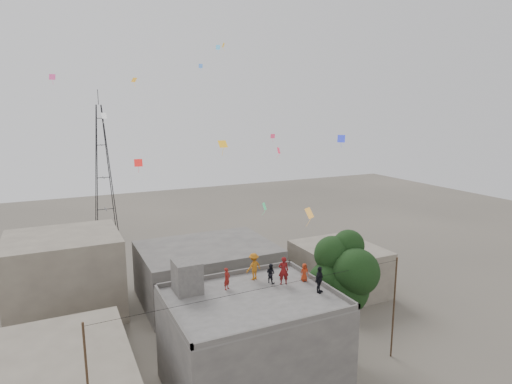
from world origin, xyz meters
TOP-DOWN VIEW (x-y plane):
  - main_building at (0.00, 0.00)m, footprint 10.00×8.00m
  - parapet at (0.00, 0.00)m, footprint 10.00×8.00m
  - stair_head_box at (-3.20, 2.60)m, footprint 1.60×1.80m
  - neighbor_north at (2.00, 14.00)m, footprint 12.00×9.00m
  - neighbor_northwest at (-10.00, 16.00)m, footprint 9.00×8.00m
  - neighbor_east at (14.00, 10.00)m, footprint 7.00×8.00m
  - tree at (7.37, 0.60)m, footprint 4.90×4.60m
  - utility_line at (0.50, -1.25)m, footprint 20.12×0.62m
  - transmission_tower at (-4.00, 40.00)m, footprint 2.97×2.97m
  - person_red_adult at (2.78, 1.04)m, footprint 0.78×0.62m
  - person_orange_child at (4.30, 0.90)m, footprint 0.64×0.46m
  - person_dark_child at (2.15, 1.62)m, footprint 0.72×0.79m
  - person_dark_adult at (4.15, -1.05)m, footprint 1.05×0.87m
  - person_orange_adult at (1.39, 2.60)m, footprint 1.32×0.98m
  - person_red_child at (-0.83, 1.87)m, footprint 0.62×0.57m
  - kites at (1.65, 6.58)m, footprint 19.56×20.16m

SIDE VIEW (x-z plane):
  - neighbor_east at x=14.00m, z-range 0.00..4.40m
  - neighbor_north at x=2.00m, z-range 0.00..5.00m
  - main_building at x=0.00m, z-range 0.00..6.10m
  - neighbor_northwest at x=-10.00m, z-range 0.00..7.00m
  - utility_line at x=0.50m, z-range 0.13..7.53m
  - tree at x=7.37m, z-range 1.55..10.65m
  - parapet at x=0.00m, z-range 6.10..6.40m
  - person_orange_child at x=4.30m, z-range 6.10..7.31m
  - person_dark_child at x=2.15m, z-range 6.10..7.41m
  - person_red_child at x=-0.83m, z-range 6.10..7.52m
  - person_dark_adult at x=4.15m, z-range 6.10..7.78m
  - person_orange_adult at x=1.39m, z-range 6.10..7.93m
  - person_red_adult at x=2.78m, z-range 6.10..7.97m
  - stair_head_box at x=-3.20m, z-range 6.10..8.10m
  - transmission_tower at x=-4.00m, z-range -0.93..19.07m
  - kites at x=1.65m, z-range 9.86..22.09m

